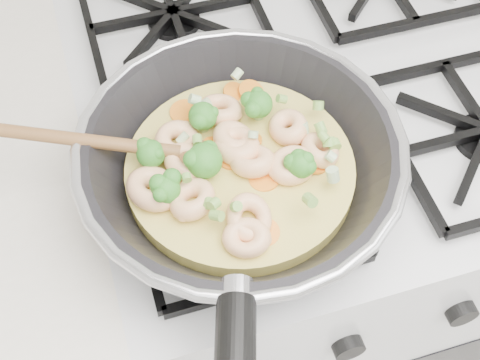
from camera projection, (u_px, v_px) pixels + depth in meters
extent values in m
cube|color=silver|center=(294.00, 251.00, 1.22)|extent=(0.60, 0.60, 0.90)
cube|color=black|center=(319.00, 72.00, 0.84)|extent=(0.56, 0.56, 0.02)
torus|color=#BABAC2|center=(240.00, 148.00, 0.68)|extent=(0.34, 0.34, 0.01)
cylinder|color=#DCCD5F|center=(240.00, 171.00, 0.71)|extent=(0.24, 0.24, 0.02)
ellipsoid|color=brown|center=(192.00, 158.00, 0.69)|extent=(0.07, 0.06, 0.02)
cylinder|color=brown|center=(64.00, 138.00, 0.68)|extent=(0.23, 0.09, 0.05)
torus|color=#FFCC96|center=(220.00, 110.00, 0.73)|extent=(0.07, 0.07, 0.03)
torus|color=#FFCC96|center=(292.00, 165.00, 0.69)|extent=(0.06, 0.06, 0.02)
torus|color=#FFCC96|center=(192.00, 199.00, 0.66)|extent=(0.08, 0.08, 0.03)
torus|color=#FFCC96|center=(252.00, 161.00, 0.69)|extent=(0.07, 0.07, 0.03)
torus|color=#FFCC96|center=(153.00, 189.00, 0.67)|extent=(0.08, 0.08, 0.03)
torus|color=#FFCC96|center=(246.00, 238.00, 0.64)|extent=(0.06, 0.06, 0.03)
torus|color=#FFCC96|center=(187.00, 163.00, 0.69)|extent=(0.07, 0.07, 0.02)
torus|color=#FFCC96|center=(320.00, 150.00, 0.70)|extent=(0.05, 0.05, 0.03)
torus|color=#FFCC96|center=(234.00, 140.00, 0.71)|extent=(0.07, 0.07, 0.03)
torus|color=#FFCC96|center=(288.00, 127.00, 0.72)|extent=(0.06, 0.06, 0.03)
torus|color=#FFCC96|center=(177.00, 141.00, 0.71)|extent=(0.08, 0.08, 0.03)
torus|color=#FFCC96|center=(237.00, 146.00, 0.70)|extent=(0.07, 0.07, 0.02)
torus|color=#FFCC96|center=(249.00, 218.00, 0.65)|extent=(0.06, 0.06, 0.03)
ellipsoid|color=#40912F|center=(301.00, 164.00, 0.68)|extent=(0.04, 0.04, 0.03)
ellipsoid|color=#40912F|center=(203.00, 116.00, 0.71)|extent=(0.04, 0.04, 0.03)
ellipsoid|color=#40912F|center=(151.00, 154.00, 0.68)|extent=(0.04, 0.04, 0.03)
ellipsoid|color=#40912F|center=(204.00, 161.00, 0.68)|extent=(0.05, 0.05, 0.04)
ellipsoid|color=#40912F|center=(166.00, 190.00, 0.66)|extent=(0.04, 0.04, 0.03)
ellipsoid|color=#40912F|center=(259.00, 104.00, 0.72)|extent=(0.04, 0.04, 0.03)
cylinder|color=orange|center=(251.00, 91.00, 0.76)|extent=(0.04, 0.04, 0.00)
cylinder|color=orange|center=(189.00, 145.00, 0.71)|extent=(0.04, 0.04, 0.01)
cylinder|color=orange|center=(246.00, 141.00, 0.72)|extent=(0.05, 0.05, 0.01)
cylinder|color=orange|center=(184.00, 112.00, 0.74)|extent=(0.04, 0.04, 0.01)
cylinder|color=orange|center=(232.00, 158.00, 0.70)|extent=(0.03, 0.03, 0.00)
cylinder|color=orange|center=(235.00, 93.00, 0.76)|extent=(0.03, 0.03, 0.01)
cylinder|color=orange|center=(264.00, 178.00, 0.69)|extent=(0.04, 0.04, 0.01)
cylinder|color=orange|center=(216.00, 147.00, 0.71)|extent=(0.03, 0.03, 0.01)
cylinder|color=orange|center=(313.00, 162.00, 0.70)|extent=(0.04, 0.04, 0.00)
cylinder|color=orange|center=(265.00, 232.00, 0.65)|extent=(0.04, 0.04, 0.00)
cylinder|color=#B9DA99|center=(205.00, 105.00, 0.72)|extent=(0.01, 0.01, 0.01)
cylinder|color=#79AE45|center=(209.00, 203.00, 0.65)|extent=(0.01, 0.01, 0.01)
cylinder|color=#B9DA99|center=(157.00, 196.00, 0.66)|extent=(0.01, 0.01, 0.01)
cylinder|color=#79AE45|center=(187.00, 178.00, 0.66)|extent=(0.01, 0.01, 0.01)
cylinder|color=#B9DA99|center=(253.00, 134.00, 0.69)|extent=(0.01, 0.01, 0.01)
cylinder|color=#79AE45|center=(318.00, 105.00, 0.72)|extent=(0.01, 0.01, 0.01)
cylinder|color=#B9DA99|center=(257.00, 105.00, 0.72)|extent=(0.01, 0.01, 0.01)
cylinder|color=#79AE45|center=(329.00, 142.00, 0.69)|extent=(0.01, 0.01, 0.01)
cylinder|color=#79AE45|center=(214.00, 204.00, 0.64)|extent=(0.01, 0.01, 0.01)
cylinder|color=#B9DA99|center=(333.00, 175.00, 0.67)|extent=(0.01, 0.01, 0.01)
cylinder|color=#B9DA99|center=(331.00, 156.00, 0.67)|extent=(0.01, 0.01, 0.01)
cylinder|color=#79AE45|center=(321.00, 128.00, 0.70)|extent=(0.01, 0.01, 0.01)
cylinder|color=#79AE45|center=(282.00, 99.00, 0.72)|extent=(0.01, 0.01, 0.01)
cylinder|color=#79AE45|center=(334.00, 145.00, 0.69)|extent=(0.01, 0.01, 0.01)
cylinder|color=#B9DA99|center=(195.00, 100.00, 0.71)|extent=(0.01, 0.01, 0.01)
cylinder|color=#B9DA99|center=(304.00, 128.00, 0.71)|extent=(0.01, 0.01, 0.01)
cylinder|color=#79AE45|center=(324.00, 137.00, 0.69)|extent=(0.01, 0.01, 0.01)
cylinder|color=#79AE45|center=(197.00, 140.00, 0.69)|extent=(0.01, 0.01, 0.01)
cylinder|color=#79AE45|center=(310.00, 200.00, 0.64)|extent=(0.01, 0.01, 0.01)
cylinder|color=#B9DA99|center=(237.00, 74.00, 0.74)|extent=(0.01, 0.01, 0.01)
cylinder|color=#79AE45|center=(236.00, 207.00, 0.64)|extent=(0.01, 0.01, 0.01)
cylinder|color=#B9DA99|center=(183.00, 138.00, 0.70)|extent=(0.01, 0.01, 0.01)
cylinder|color=#79AE45|center=(217.00, 216.00, 0.64)|extent=(0.01, 0.01, 0.01)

